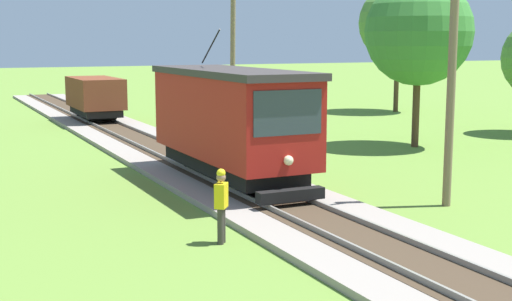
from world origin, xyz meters
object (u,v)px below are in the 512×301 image
(freight_car, at_px, (95,96))
(tree_right_far, at_px, (419,32))
(utility_pole_mid, at_px, (233,51))
(utility_pole_near_tram, at_px, (452,71))
(tree_left_far, at_px, (398,23))
(red_tram, at_px, (230,119))
(track_worker, at_px, (221,202))

(freight_car, distance_m, tree_right_far, 19.14)
(utility_pole_mid, xyz_separation_m, tree_right_far, (6.42, -5.71, 0.87))
(utility_pole_mid, bearing_deg, tree_right_far, -41.64)
(utility_pole_near_tram, relative_size, tree_left_far, 0.89)
(red_tram, distance_m, tree_left_far, 26.71)
(utility_pole_near_tram, xyz_separation_m, tree_left_far, (15.31, 22.95, 2.02))
(tree_left_far, relative_size, tree_right_far, 1.14)
(utility_pole_mid, height_order, tree_right_far, utility_pole_mid)
(track_worker, relative_size, tree_left_far, 0.21)
(freight_car, height_order, tree_right_far, tree_right_far)
(freight_car, bearing_deg, red_tram, -89.99)
(tree_left_far, bearing_deg, utility_pole_mid, -153.50)
(freight_car, xyz_separation_m, utility_pole_near_tram, (4.46, -24.94, 2.31))
(utility_pole_near_tram, xyz_separation_m, tree_right_far, (6.42, 9.61, 1.23))
(track_worker, bearing_deg, freight_car, -57.50)
(tree_right_far, bearing_deg, utility_pole_near_tram, -123.77)
(freight_car, bearing_deg, track_worker, -96.39)
(freight_car, bearing_deg, utility_pole_mid, -65.13)
(utility_pole_mid, distance_m, tree_right_far, 8.64)
(tree_left_far, bearing_deg, track_worker, -133.74)
(red_tram, height_order, utility_pole_mid, utility_pole_mid)
(red_tram, height_order, tree_right_far, tree_right_far)
(utility_pole_near_tram, xyz_separation_m, utility_pole_mid, (0.00, 15.32, 0.36))
(utility_pole_mid, distance_m, track_worker, 17.93)
(utility_pole_mid, bearing_deg, tree_left_far, 26.50)
(freight_car, distance_m, utility_pole_mid, 10.94)
(red_tram, bearing_deg, utility_pole_mid, 65.85)
(track_worker, bearing_deg, tree_left_far, -94.84)
(freight_car, relative_size, utility_pole_mid, 0.63)
(freight_car, height_order, tree_left_far, tree_left_far)
(red_tram, distance_m, freight_car, 19.57)
(utility_pole_mid, bearing_deg, freight_car, 114.87)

